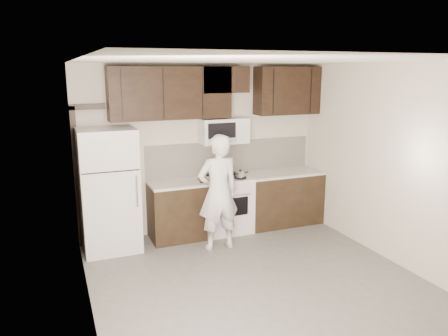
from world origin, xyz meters
TOP-DOWN VIEW (x-y plane):
  - floor at (0.00, 0.00)m, footprint 4.50×4.50m
  - back_wall at (0.00, 2.25)m, footprint 4.00×0.00m
  - ceiling at (0.00, 0.00)m, footprint 4.50×4.50m
  - counter_run at (0.60, 1.94)m, footprint 2.95×0.64m
  - stove at (0.30, 1.94)m, footprint 0.76×0.66m
  - backsplash at (0.50, 2.24)m, footprint 2.90×0.02m
  - upper_cabinets at (0.21, 2.08)m, footprint 3.48×0.35m
  - microwave at (0.30, 2.06)m, footprint 0.76×0.42m
  - refrigerator at (-1.55, 1.89)m, footprint 0.80×0.76m
  - door_trim at (-1.92, 2.21)m, footprint 0.50×0.08m
  - saucepan at (0.48, 1.79)m, footprint 0.25×0.16m
  - baking_tray at (0.00, 1.84)m, footprint 0.41×0.34m
  - pizza at (0.00, 1.84)m, footprint 0.29×0.29m
  - person at (-0.07, 1.33)m, footprint 0.64×0.43m

SIDE VIEW (x-z plane):
  - floor at x=0.00m, z-range 0.00..0.00m
  - counter_run at x=0.60m, z-range 0.00..0.91m
  - stove at x=0.30m, z-range -0.01..0.93m
  - person at x=-0.07m, z-range 0.00..1.71m
  - refrigerator at x=-1.55m, z-range 0.00..1.80m
  - baking_tray at x=0.00m, z-range 0.91..0.93m
  - pizza at x=0.00m, z-range 0.93..0.95m
  - saucepan at x=0.48m, z-range 0.90..1.04m
  - backsplash at x=0.50m, z-range 0.91..1.45m
  - door_trim at x=-1.92m, z-range 0.19..2.31m
  - back_wall at x=0.00m, z-range -0.65..3.35m
  - microwave at x=0.30m, z-range 1.45..1.85m
  - upper_cabinets at x=0.21m, z-range 1.89..2.67m
  - ceiling at x=0.00m, z-range 2.70..2.70m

